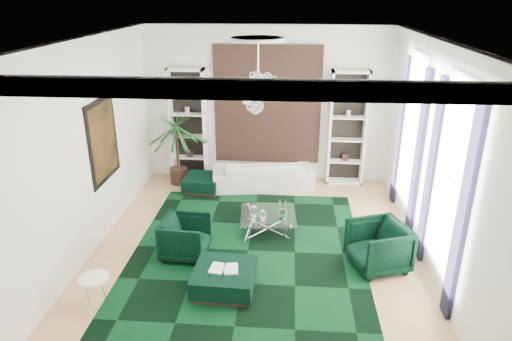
# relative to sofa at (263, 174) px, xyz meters

# --- Properties ---
(floor) EXTENTS (6.00, 7.00, 0.02)m
(floor) POSITION_rel_sofa_xyz_m (0.05, -2.83, -0.36)
(floor) COLOR tan
(floor) RESTS_ON ground
(ceiling) EXTENTS (6.00, 7.00, 0.02)m
(ceiling) POSITION_rel_sofa_xyz_m (0.05, -2.83, 3.46)
(ceiling) COLOR white
(ceiling) RESTS_ON ground
(wall_back) EXTENTS (6.00, 0.02, 3.80)m
(wall_back) POSITION_rel_sofa_xyz_m (0.05, 0.68, 1.55)
(wall_back) COLOR white
(wall_back) RESTS_ON ground
(wall_front) EXTENTS (6.00, 0.02, 3.80)m
(wall_front) POSITION_rel_sofa_xyz_m (0.05, -6.34, 1.55)
(wall_front) COLOR white
(wall_front) RESTS_ON ground
(wall_left) EXTENTS (0.02, 7.00, 3.80)m
(wall_left) POSITION_rel_sofa_xyz_m (-2.96, -2.83, 1.55)
(wall_left) COLOR white
(wall_left) RESTS_ON ground
(wall_right) EXTENTS (0.02, 7.00, 3.80)m
(wall_right) POSITION_rel_sofa_xyz_m (3.06, -2.83, 1.55)
(wall_right) COLOR white
(wall_right) RESTS_ON ground
(crown_molding) EXTENTS (6.00, 7.00, 0.18)m
(crown_molding) POSITION_rel_sofa_xyz_m (0.05, -2.83, 3.35)
(crown_molding) COLOR white
(crown_molding) RESTS_ON ceiling
(ceiling_medallion) EXTENTS (0.90, 0.90, 0.05)m
(ceiling_medallion) POSITION_rel_sofa_xyz_m (0.05, -2.53, 3.42)
(ceiling_medallion) COLOR white
(ceiling_medallion) RESTS_ON ceiling
(tapestry) EXTENTS (2.50, 0.06, 2.80)m
(tapestry) POSITION_rel_sofa_xyz_m (0.05, 0.63, 1.55)
(tapestry) COLOR black
(tapestry) RESTS_ON wall_back
(shelving_left) EXTENTS (0.90, 0.38, 2.80)m
(shelving_left) POSITION_rel_sofa_xyz_m (-1.90, 0.48, 1.05)
(shelving_left) COLOR white
(shelving_left) RESTS_ON floor
(shelving_right) EXTENTS (0.90, 0.38, 2.80)m
(shelving_right) POSITION_rel_sofa_xyz_m (2.00, 0.48, 1.05)
(shelving_right) COLOR white
(shelving_right) RESTS_ON floor
(painting) EXTENTS (0.04, 1.30, 1.60)m
(painting) POSITION_rel_sofa_xyz_m (-2.92, -2.23, 1.50)
(painting) COLOR black
(painting) RESTS_ON wall_left
(window_near) EXTENTS (0.03, 1.10, 2.90)m
(window_near) POSITION_rel_sofa_xyz_m (3.04, -3.73, 1.55)
(window_near) COLOR white
(window_near) RESTS_ON wall_right
(curtain_near_a) EXTENTS (0.07, 0.30, 3.25)m
(curtain_near_a) POSITION_rel_sofa_xyz_m (3.01, -4.51, 1.30)
(curtain_near_a) COLOR black
(curtain_near_a) RESTS_ON floor
(curtain_near_b) EXTENTS (0.07, 0.30, 3.25)m
(curtain_near_b) POSITION_rel_sofa_xyz_m (3.01, -2.95, 1.30)
(curtain_near_b) COLOR black
(curtain_near_b) RESTS_ON floor
(window_far) EXTENTS (0.03, 1.10, 2.90)m
(window_far) POSITION_rel_sofa_xyz_m (3.04, -1.33, 1.55)
(window_far) COLOR white
(window_far) RESTS_ON wall_right
(curtain_far_a) EXTENTS (0.07, 0.30, 3.25)m
(curtain_far_a) POSITION_rel_sofa_xyz_m (3.01, -2.11, 1.30)
(curtain_far_a) COLOR black
(curtain_far_a) RESTS_ON floor
(curtain_far_b) EXTENTS (0.07, 0.30, 3.25)m
(curtain_far_b) POSITION_rel_sofa_xyz_m (3.01, -0.55, 1.30)
(curtain_far_b) COLOR black
(curtain_far_b) RESTS_ON floor
(rug) EXTENTS (4.20, 5.00, 0.02)m
(rug) POSITION_rel_sofa_xyz_m (-0.09, -2.98, -0.34)
(rug) COLOR black
(rug) RESTS_ON floor
(sofa) EXTENTS (2.53, 1.29, 0.71)m
(sofa) POSITION_rel_sofa_xyz_m (0.00, 0.00, 0.00)
(sofa) COLOR silver
(sofa) RESTS_ON floor
(armchair_left) EXTENTS (0.86, 0.84, 0.74)m
(armchair_left) POSITION_rel_sofa_xyz_m (-1.20, -3.20, 0.02)
(armchair_left) COLOR black
(armchair_left) RESTS_ON floor
(armchair_right) EXTENTS (1.16, 1.14, 0.83)m
(armchair_right) POSITION_rel_sofa_xyz_m (2.19, -3.32, 0.06)
(armchair_right) COLOR black
(armchair_right) RESTS_ON floor
(coffee_table) EXTENTS (1.17, 1.17, 0.37)m
(coffee_table) POSITION_rel_sofa_xyz_m (0.24, -2.21, -0.17)
(coffee_table) COLOR white
(coffee_table) RESTS_ON floor
(ottoman_side) EXTENTS (0.88, 0.88, 0.37)m
(ottoman_side) POSITION_rel_sofa_xyz_m (-1.44, -0.30, -0.17)
(ottoman_side) COLOR black
(ottoman_side) RESTS_ON floor
(ottoman_front) EXTENTS (1.00, 1.00, 0.39)m
(ottoman_front) POSITION_rel_sofa_xyz_m (-0.36, -4.16, -0.16)
(ottoman_front) COLOR black
(ottoman_front) RESTS_ON floor
(book) EXTENTS (0.46, 0.31, 0.03)m
(book) POSITION_rel_sofa_xyz_m (-0.36, -4.16, 0.05)
(book) COLOR white
(book) RESTS_ON ottoman_front
(side_table) EXTENTS (0.54, 0.54, 0.44)m
(side_table) POSITION_rel_sofa_xyz_m (-2.29, -4.64, -0.13)
(side_table) COLOR white
(side_table) RESTS_ON floor
(palm) EXTENTS (1.96, 1.96, 2.39)m
(palm) POSITION_rel_sofa_xyz_m (-2.11, 0.11, 0.84)
(palm) COLOR #15481B
(palm) RESTS_ON floor
(chandelier) EXTENTS (1.05, 1.05, 0.79)m
(chandelier) POSITION_rel_sofa_xyz_m (0.04, -2.24, 2.50)
(chandelier) COLOR white
(chandelier) RESTS_ON ceiling
(table_plant) EXTENTS (0.16, 0.15, 0.25)m
(table_plant) POSITION_rel_sofa_xyz_m (0.51, -2.43, 0.14)
(table_plant) COLOR #15481B
(table_plant) RESTS_ON coffee_table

